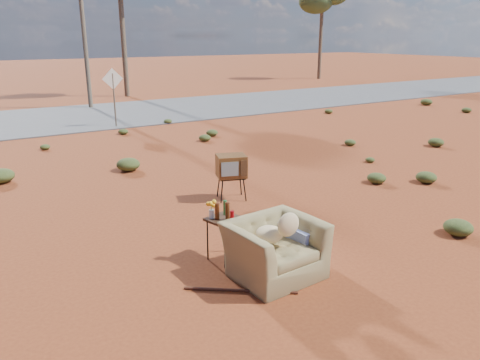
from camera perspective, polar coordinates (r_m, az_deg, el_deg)
ground at (r=7.40m, az=2.67°, el=-9.49°), size 140.00×140.00×0.00m
highway at (r=21.04m, az=-21.25°, el=6.99°), size 140.00×7.00×0.04m
armchair at (r=6.79m, az=4.85°, el=-7.35°), size 1.51×1.03×1.09m
tv_unit at (r=9.74m, az=-1.06°, el=1.64°), size 0.71×0.64×0.96m
side_table at (r=7.07m, az=-2.20°, el=-4.51°), size 0.58×0.58×0.97m
rusty_bar at (r=6.50m, az=0.06°, el=-13.30°), size 1.27×0.95×0.04m
road_sign at (r=18.31m, az=-15.20°, el=10.88°), size 0.78×0.06×2.19m
eucalyptus_right at (r=39.21m, az=10.02°, el=20.75°), size 3.20×3.20×7.10m
utility_pole_center at (r=23.66m, az=-18.66°, el=18.33°), size 1.40×0.20×8.00m
scrub_patch at (r=10.76m, az=-14.46°, el=-0.59°), size 17.49×8.07×0.33m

